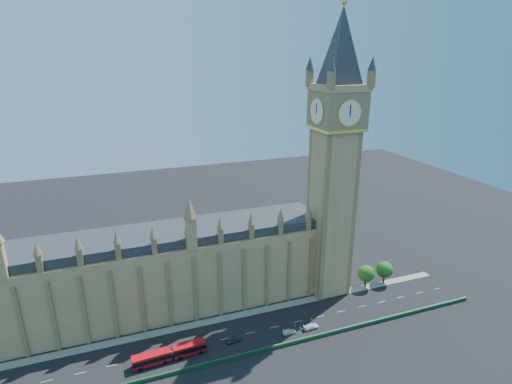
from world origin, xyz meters
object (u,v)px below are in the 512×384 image
object	(u,v)px
red_bus	(169,354)
car_grey	(233,340)
car_white	(311,326)
car_silver	(289,332)

from	to	relation	value
red_bus	car_grey	bearing A→B (deg)	-0.80
red_bus	car_white	xyz separation A→B (m)	(43.12, -1.50, -1.08)
red_bus	car_white	distance (m)	43.16
car_silver	car_white	bearing A→B (deg)	-90.12
car_grey	car_silver	world-z (taller)	car_grey
car_grey	car_white	size ratio (longest dim) A/B	0.85
car_grey	car_white	world-z (taller)	car_white
car_grey	car_white	bearing A→B (deg)	-101.86
red_bus	car_white	bearing A→B (deg)	-5.16
car_grey	car_white	xyz separation A→B (m)	(24.47, -2.27, 0.00)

